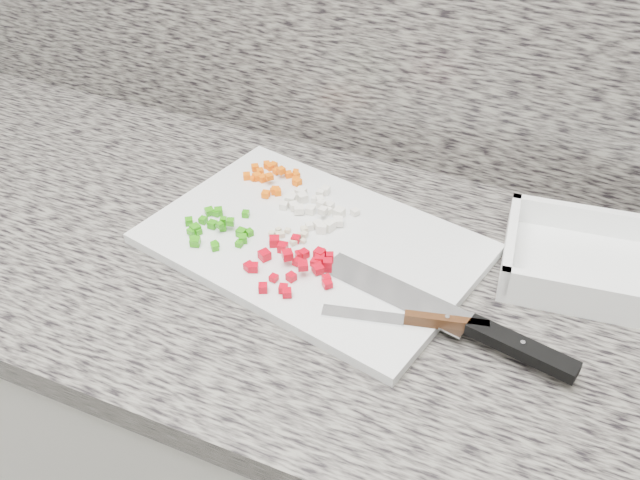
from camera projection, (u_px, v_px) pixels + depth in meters
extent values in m
cube|color=silver|center=(293.00, 450.00, 1.31)|extent=(3.92, 0.62, 0.86)
cube|color=slate|center=(285.00, 264.00, 1.03)|extent=(3.96, 0.64, 0.04)
cube|color=silver|center=(313.00, 244.00, 1.02)|extent=(0.51, 0.40, 0.02)
cube|color=#F76005|center=(288.00, 174.00, 1.14)|extent=(0.01, 0.01, 0.01)
cube|color=#F76005|center=(273.00, 166.00, 1.16)|extent=(0.01, 0.01, 0.01)
cube|color=#F76005|center=(274.00, 190.00, 1.11)|extent=(0.01, 0.01, 0.01)
cube|color=#F76005|center=(257.00, 177.00, 1.13)|extent=(0.02, 0.02, 0.01)
cube|color=#F76005|center=(270.00, 167.00, 1.16)|extent=(0.01, 0.01, 0.01)
cube|color=#F76005|center=(266.00, 194.00, 1.10)|extent=(0.01, 0.01, 0.01)
cube|color=#F76005|center=(278.00, 192.00, 1.10)|extent=(0.01, 0.01, 0.01)
cube|color=#F76005|center=(269.00, 177.00, 1.12)|extent=(0.02, 0.02, 0.01)
cube|color=#F76005|center=(247.00, 176.00, 1.14)|extent=(0.02, 0.02, 0.01)
cube|color=#F76005|center=(268.00, 165.00, 1.16)|extent=(0.01, 0.01, 0.01)
cube|color=#F76005|center=(262.00, 178.00, 1.13)|extent=(0.02, 0.02, 0.01)
cube|color=#F76005|center=(296.00, 181.00, 1.12)|extent=(0.02, 0.02, 0.01)
cube|color=#F76005|center=(275.00, 190.00, 1.10)|extent=(0.02, 0.02, 0.01)
cube|color=#F76005|center=(253.00, 178.00, 1.13)|extent=(0.01, 0.01, 0.01)
cube|color=#F76005|center=(281.00, 170.00, 1.13)|extent=(0.01, 0.01, 0.01)
cube|color=#F76005|center=(255.00, 167.00, 1.16)|extent=(0.02, 0.02, 0.01)
cube|color=#F76005|center=(267.00, 164.00, 1.17)|extent=(0.01, 0.01, 0.01)
cube|color=#F76005|center=(296.00, 172.00, 1.15)|extent=(0.01, 0.01, 0.01)
cube|color=#F76005|center=(277.00, 171.00, 1.15)|extent=(0.01, 0.01, 0.01)
cube|color=#F76005|center=(260.00, 171.00, 1.15)|extent=(0.02, 0.02, 0.01)
cube|color=#F76005|center=(296.00, 175.00, 1.14)|extent=(0.01, 0.01, 0.01)
cube|color=#F76005|center=(297.00, 182.00, 1.12)|extent=(0.01, 0.01, 0.01)
cube|color=white|center=(309.00, 226.00, 1.03)|extent=(0.01, 0.01, 0.01)
cube|color=white|center=(329.00, 226.00, 1.03)|extent=(0.02, 0.02, 0.01)
cube|color=white|center=(299.00, 209.00, 1.06)|extent=(0.02, 0.02, 0.01)
cube|color=white|center=(320.00, 193.00, 1.10)|extent=(0.01, 0.01, 0.01)
cube|color=white|center=(328.00, 211.00, 1.06)|extent=(0.01, 0.01, 0.01)
cube|color=white|center=(338.00, 221.00, 1.04)|extent=(0.02, 0.02, 0.01)
cube|color=white|center=(294.00, 206.00, 1.07)|extent=(0.02, 0.02, 0.01)
cube|color=white|center=(329.00, 206.00, 1.07)|extent=(0.01, 0.01, 0.01)
cube|color=white|center=(290.00, 200.00, 1.08)|extent=(0.02, 0.02, 0.01)
cube|color=white|center=(302.00, 198.00, 1.09)|extent=(0.02, 0.02, 0.01)
cube|color=white|center=(355.00, 212.00, 1.06)|extent=(0.01, 0.01, 0.01)
cube|color=white|center=(318.00, 225.00, 1.04)|extent=(0.02, 0.02, 0.01)
cube|color=white|center=(320.00, 200.00, 1.07)|extent=(0.02, 0.02, 0.01)
cube|color=white|center=(323.00, 211.00, 1.05)|extent=(0.01, 0.01, 0.01)
cube|color=white|center=(322.00, 228.00, 1.03)|extent=(0.02, 0.02, 0.01)
cube|color=white|center=(292.00, 197.00, 1.09)|extent=(0.02, 0.02, 0.01)
cube|color=white|center=(321.00, 204.00, 1.06)|extent=(0.01, 0.01, 0.01)
cube|color=white|center=(310.00, 210.00, 1.06)|extent=(0.01, 0.01, 0.01)
cube|color=white|center=(301.00, 192.00, 1.10)|extent=(0.02, 0.02, 0.01)
cube|color=white|center=(325.00, 190.00, 1.10)|extent=(0.01, 0.01, 0.01)
cube|color=white|center=(284.00, 206.00, 1.07)|extent=(0.01, 0.01, 0.01)
cube|color=white|center=(315.00, 199.00, 1.09)|extent=(0.01, 0.01, 0.01)
cube|color=white|center=(339.00, 213.00, 1.06)|extent=(0.02, 0.02, 0.01)
cube|color=#288C0C|center=(189.00, 221.00, 1.04)|extent=(0.02, 0.02, 0.01)
cube|color=#288C0C|center=(215.00, 244.00, 1.00)|extent=(0.01, 0.01, 0.01)
cube|color=#288C0C|center=(209.00, 211.00, 1.06)|extent=(0.02, 0.02, 0.01)
cube|color=#288C0C|center=(246.00, 214.00, 1.06)|extent=(0.01, 0.01, 0.01)
cube|color=#288C0C|center=(239.00, 244.00, 1.00)|extent=(0.01, 0.01, 0.01)
cube|color=#288C0C|center=(194.00, 240.00, 1.01)|extent=(0.02, 0.02, 0.01)
cube|color=#288C0C|center=(231.00, 222.00, 1.03)|extent=(0.01, 0.01, 0.01)
cube|color=#288C0C|center=(195.00, 242.00, 1.00)|extent=(0.02, 0.02, 0.01)
cube|color=#288C0C|center=(203.00, 220.00, 1.05)|extent=(0.01, 0.01, 0.01)
cube|color=#288C0C|center=(223.00, 227.00, 1.03)|extent=(0.01, 0.01, 0.01)
cube|color=#288C0C|center=(249.00, 233.00, 1.02)|extent=(0.01, 0.01, 0.01)
cube|color=#288C0C|center=(223.00, 220.00, 1.03)|extent=(0.01, 0.01, 0.01)
cube|color=#288C0C|center=(212.00, 224.00, 1.04)|extent=(0.01, 0.01, 0.01)
cube|color=#288C0C|center=(220.00, 225.00, 1.02)|extent=(0.01, 0.01, 0.01)
cube|color=#288C0C|center=(198.00, 231.00, 1.03)|extent=(0.01, 0.01, 0.01)
cube|color=#288C0C|center=(195.00, 229.00, 1.03)|extent=(0.02, 0.02, 0.01)
cube|color=#288C0C|center=(192.00, 231.00, 1.02)|extent=(0.01, 0.01, 0.01)
cube|color=#288C0C|center=(241.00, 232.00, 1.02)|extent=(0.01, 0.01, 0.01)
cube|color=#288C0C|center=(215.00, 247.00, 1.00)|extent=(0.01, 0.01, 0.01)
cube|color=#288C0C|center=(217.00, 213.00, 1.06)|extent=(0.01, 0.01, 0.01)
cube|color=#288C0C|center=(243.00, 239.00, 1.01)|extent=(0.02, 0.02, 0.01)
cube|color=#288C0C|center=(219.00, 211.00, 1.06)|extent=(0.02, 0.02, 0.01)
cube|color=#BA0214|center=(330.00, 256.00, 0.98)|extent=(0.01, 0.01, 0.01)
cube|color=#BA0214|center=(319.00, 253.00, 0.99)|extent=(0.01, 0.01, 0.01)
cube|color=#BA0214|center=(303.00, 266.00, 0.95)|extent=(0.02, 0.02, 0.01)
cube|color=#BA0214|center=(320.00, 253.00, 0.98)|extent=(0.01, 0.01, 0.01)
cube|color=#BA0214|center=(326.00, 279.00, 0.94)|extent=(0.02, 0.02, 0.01)
cube|color=#BA0214|center=(317.00, 263.00, 0.97)|extent=(0.01, 0.01, 0.01)
cube|color=#BA0214|center=(249.00, 267.00, 0.96)|extent=(0.02, 0.02, 0.01)
cube|color=#BA0214|center=(283.00, 289.00, 0.93)|extent=(0.01, 0.01, 0.01)
cube|color=#BA0214|center=(254.00, 267.00, 0.96)|extent=(0.02, 0.02, 0.01)
cube|color=#BA0214|center=(287.00, 255.00, 0.96)|extent=(0.02, 0.02, 0.01)
cube|color=#BA0214|center=(298.00, 262.00, 0.97)|extent=(0.01, 0.01, 0.01)
cube|color=#BA0214|center=(291.00, 277.00, 0.95)|extent=(0.01, 0.01, 0.01)
cube|color=#BA0214|center=(304.00, 254.00, 0.98)|extent=(0.02, 0.02, 0.01)
cube|color=#BA0214|center=(263.00, 288.00, 0.93)|extent=(0.02, 0.02, 0.01)
cube|color=#BA0214|center=(328.00, 263.00, 0.97)|extent=(0.02, 0.02, 0.01)
cube|color=#BA0214|center=(320.00, 254.00, 0.98)|extent=(0.02, 0.02, 0.01)
cube|color=#BA0214|center=(318.00, 269.00, 0.96)|extent=(0.02, 0.02, 0.01)
cube|color=#BA0214|center=(265.00, 255.00, 0.98)|extent=(0.02, 0.02, 0.01)
cube|color=#BA0214|center=(320.00, 259.00, 0.97)|extent=(0.02, 0.02, 0.01)
cube|color=#BA0214|center=(299.00, 255.00, 0.98)|extent=(0.02, 0.02, 0.01)
cube|color=#BA0214|center=(274.00, 241.00, 1.00)|extent=(0.02, 0.02, 0.01)
cube|color=#BA0214|center=(287.00, 293.00, 0.92)|extent=(0.02, 0.02, 0.01)
cube|color=#BA0214|center=(283.00, 247.00, 0.99)|extent=(0.02, 0.02, 0.01)
cube|color=#BA0214|center=(315.00, 262.00, 0.97)|extent=(0.01, 0.01, 0.01)
cube|color=#BA0214|center=(296.00, 239.00, 1.01)|extent=(0.01, 0.01, 0.01)
cube|color=#BA0214|center=(327.00, 284.00, 0.94)|extent=(0.02, 0.02, 0.01)
cube|color=#BA0214|center=(274.00, 278.00, 0.95)|extent=(0.01, 0.01, 0.01)
cube|color=beige|center=(278.00, 234.00, 1.02)|extent=(0.01, 0.01, 0.00)
cube|color=beige|center=(299.00, 236.00, 1.02)|extent=(0.01, 0.01, 0.01)
cube|color=beige|center=(278.00, 230.00, 1.03)|extent=(0.01, 0.01, 0.01)
cube|color=beige|center=(282.00, 234.00, 1.02)|extent=(0.01, 0.01, 0.01)
cube|color=beige|center=(293.00, 242.00, 1.01)|extent=(0.01, 0.01, 0.01)
cube|color=beige|center=(272.00, 234.00, 1.02)|extent=(0.01, 0.01, 0.01)
cube|color=beige|center=(304.00, 231.00, 1.03)|extent=(0.01, 0.01, 0.01)
cube|color=beige|center=(304.00, 234.00, 1.02)|extent=(0.01, 0.01, 0.01)
cube|color=beige|center=(304.00, 229.00, 1.03)|extent=(0.01, 0.01, 0.01)
cube|color=beige|center=(303.00, 241.00, 1.01)|extent=(0.01, 0.01, 0.01)
cube|color=beige|center=(281.00, 247.00, 1.00)|extent=(0.01, 0.01, 0.01)
cube|color=beige|center=(288.00, 231.00, 1.03)|extent=(0.01, 0.01, 0.01)
cube|color=silver|center=(395.00, 293.00, 0.93)|extent=(0.22, 0.09, 0.00)
cube|color=black|center=(521.00, 348.00, 0.84)|extent=(0.14, 0.06, 0.02)
cylinder|color=silver|center=(523.00, 343.00, 0.84)|extent=(0.01, 0.01, 0.00)
cube|color=silver|center=(363.00, 315.00, 0.90)|extent=(0.11, 0.04, 0.00)
cube|color=#462511|center=(446.00, 322.00, 0.88)|extent=(0.10, 0.03, 0.02)
cylinder|color=silver|center=(447.00, 317.00, 0.87)|extent=(0.01, 0.01, 0.00)
cube|color=white|center=(596.00, 272.00, 0.98)|extent=(0.27, 0.21, 0.01)
cube|color=white|center=(600.00, 221.00, 1.02)|extent=(0.25, 0.04, 0.04)
cube|color=white|center=(601.00, 299.00, 0.90)|extent=(0.25, 0.04, 0.04)
cube|color=white|center=(510.00, 242.00, 0.99)|extent=(0.03, 0.18, 0.04)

